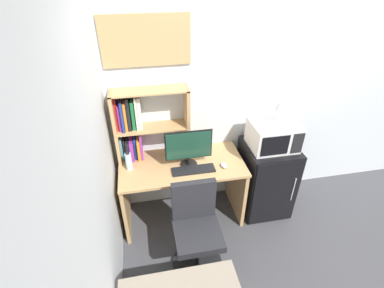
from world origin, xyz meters
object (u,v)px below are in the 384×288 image
Objects in this scene: computer_mouse at (224,165)px; desk_chair at (196,233)px; monitor at (189,147)px; desk_fan at (285,110)px; hutch_bookshelf at (140,125)px; keyboard at (194,170)px; mini_fridge at (265,178)px; water_bottle at (129,161)px; microwave at (273,135)px; wall_corkboard at (146,41)px.

computer_mouse is 0.71m from desk_chair.
monitor is 0.81m from desk_chair.
hutch_bookshelf is at bearing 170.68° from desk_fan.
keyboard is 4.57× the size of computer_mouse.
desk_fan reaches higher than keyboard.
hutch_bookshelf is 0.69m from keyboard.
mini_fridge is at bearing -9.68° from hutch_bookshelf.
water_bottle is at bearing 131.99° from desk_chair.
mini_fridge is at bearing -90.15° from microwave.
microwave is at bearing 175.25° from desk_fan.
microwave is at bearing -1.27° from water_bottle.
microwave is (0.00, 0.00, 0.57)m from mini_fridge.
keyboard is at bearing -172.95° from desk_fan.
keyboard is (0.03, -0.10, -0.21)m from monitor.
keyboard is 0.54× the size of wall_corkboard.
desk_fan is (1.55, -0.04, 0.43)m from water_bottle.
water_bottle reaches higher than computer_mouse.
desk_fan is at bearing 30.23° from desk_chair.
computer_mouse is 0.60m from microwave.
keyboard is at bearing -74.25° from monitor.
hutch_bookshelf is 1.35m from microwave.
desk_chair is (0.55, -0.62, -0.46)m from water_bottle.
mini_fridge is at bearing 177.69° from desk_fan.
water_bottle is at bearing 175.02° from monitor.
computer_mouse is 1.38m from wall_corkboard.
hutch_bookshelf is 0.80m from wall_corkboard.
wall_corkboard is at bearing 128.05° from keyboard.
water_bottle is at bearing 178.57° from desk_fan.
desk_fan is at bearing 7.05° from keyboard.
monitor is 1.00m from desk_fan.
computer_mouse is at bearing -168.36° from mini_fridge.
hutch_bookshelf is 1.58× the size of microwave.
water_bottle is 0.80× the size of desk_fan.
monitor is at bearing 86.37° from desk_chair.
wall_corkboard reaches higher than water_bottle.
computer_mouse is 0.95m from water_bottle.
desk_chair is at bearing -63.29° from hutch_bookshelf.
monitor is at bearing -46.91° from wall_corkboard.
hutch_bookshelf is 8.00× the size of computer_mouse.
water_bottle is (-0.62, 0.15, 0.08)m from keyboard.
mini_fridge reaches higher than keyboard.
computer_mouse is at bearing -33.41° from wall_corkboard.
hutch_bookshelf reaches higher than computer_mouse.
computer_mouse is 0.66m from mini_fridge.
microwave reaches higher than desk_chair.
computer_mouse is 0.10× the size of desk_chair.
hutch_bookshelf is 0.37m from water_bottle.
hutch_bookshelf is 1.52m from mini_fridge.
monitor is 1.04m from wall_corkboard.
microwave reaches higher than mini_fridge.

